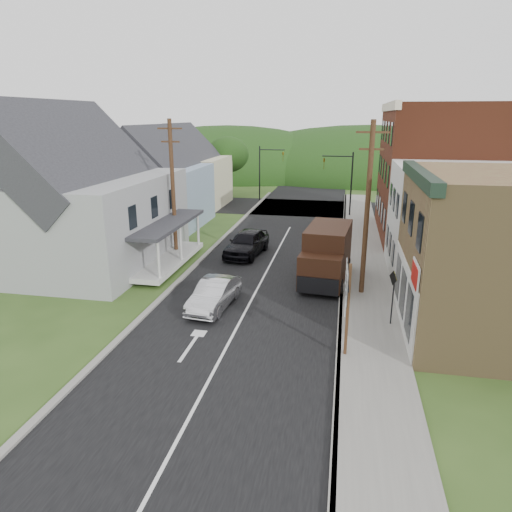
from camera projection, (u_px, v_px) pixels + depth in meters
The scene contains 25 objects.
ground at pixel (245, 313), 22.16m from camera, with size 120.00×120.00×0.00m, color #2D4719.
road at pixel (276, 254), 31.54m from camera, with size 9.00×90.00×0.02m, color black.
cross_road at pixel (300, 208), 47.49m from camera, with size 60.00×9.00×0.02m, color black.
sidewalk_right at pixel (364, 267), 28.56m from camera, with size 2.80×55.00×0.15m, color slate.
curb_right at pixel (342, 266), 28.81m from camera, with size 0.20×55.00×0.15m, color slate.
curb_left at pixel (203, 258), 30.50m from camera, with size 0.30×55.00×0.12m, color slate.
storefront_tan at pixel (508, 257), 19.06m from camera, with size 8.00×8.00×7.00m, color olive.
storefront_white at pixel (465, 223), 26.17m from camera, with size 8.00×7.00×6.50m, color silver.
storefront_red at pixel (438, 173), 34.57m from camera, with size 8.00×12.00×10.00m, color #5F2816.
house_gray at pixel (79, 197), 28.74m from camera, with size 10.20×12.24×8.35m.
house_blue at pixel (162, 182), 39.04m from camera, with size 7.14×8.16×7.28m.
house_cream at pixel (191, 170), 47.57m from camera, with size 7.14×8.16×7.28m.
utility_pole_right at pixel (367, 209), 23.05m from camera, with size 1.60×0.26×9.00m.
utility_pole_left at pixel (173, 188), 29.49m from camera, with size 1.60×0.26×9.00m.
traffic_signal_right at pixel (344, 177), 42.31m from camera, with size 2.87×0.20×6.00m.
traffic_signal_left at pixel (266, 167), 50.45m from camera, with size 2.87×0.20×6.00m.
tree_left_b at pixel (63, 174), 35.09m from camera, with size 4.80×4.80×6.94m.
tree_left_c at pixel (92, 152), 42.65m from camera, with size 5.80×5.80×8.41m.
tree_left_d at pixel (228, 155), 52.39m from camera, with size 4.80×4.80×6.94m.
forested_ridge at pixel (318, 175), 73.75m from camera, with size 90.00×30.00×16.00m, color #1A3610.
silver_sedan at pixel (214, 294), 22.52m from camera, with size 1.49×4.27×1.41m, color #BBBAC0.
dark_sedan at pixel (247, 243), 31.07m from camera, with size 2.03×5.06×1.72m, color black.
delivery_van at pixel (326, 255), 25.92m from camera, with size 2.82×5.84×3.16m.
route_sign_cluster at pixel (347, 297), 17.35m from camera, with size 0.21×2.14×3.73m.
warning_sign at pixel (393, 290), 20.18m from camera, with size 0.27×0.66×2.54m.
Camera 1 is at (4.43, -19.89, 9.16)m, focal length 32.00 mm.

